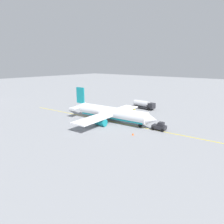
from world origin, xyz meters
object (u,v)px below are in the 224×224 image
refueling_worker (134,110)px  safety_cone_wingtip (133,134)px  pushback_tug (160,126)px  fuel_tanker (144,104)px  airplane (111,113)px  safety_cone_nose (155,127)px

refueling_worker → safety_cone_wingtip: 24.19m
pushback_tug → refueling_worker: size_ratio=2.18×
fuel_tanker → airplane: bearing=-86.3°
pushback_tug → refueling_worker: (-16.31, 12.73, -0.19)m
safety_cone_nose → airplane: bearing=-167.5°
refueling_worker → fuel_tanker: bearing=93.1°
airplane → safety_cone_wingtip: size_ratio=52.20×
fuel_tanker → pushback_tug: fuel_tanker is taller
refueling_worker → safety_cone_wingtip: refueling_worker is taller
fuel_tanker → safety_cone_wingtip: 30.60m
airplane → refueling_worker: 14.60m
refueling_worker → airplane: bearing=-86.0°
fuel_tanker → refueling_worker: 7.15m
pushback_tug → safety_cone_wingtip: bearing=-113.2°
airplane → fuel_tanker: 21.61m
pushback_tug → safety_cone_wingtip: pushback_tug is taller
airplane → refueling_worker: airplane is taller
fuel_tanker → pushback_tug: size_ratio=2.58×
fuel_tanker → refueling_worker: fuel_tanker is taller
fuel_tanker → safety_cone_wingtip: fuel_tanker is taller
fuel_tanker → safety_cone_wingtip: bearing=-64.0°
fuel_tanker → pushback_tug: (16.69, -19.82, -0.70)m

